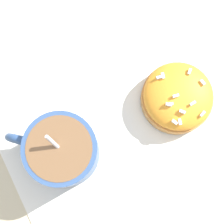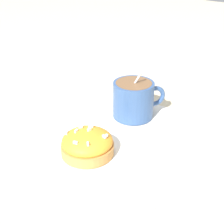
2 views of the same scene
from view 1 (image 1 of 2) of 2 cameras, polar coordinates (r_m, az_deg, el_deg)
The scene contains 4 objects.
ground_plane at distance 0.47m, azimuth 1.42°, elevation -2.21°, with size 3.00×3.00×0.00m, color #C6B793.
paper_napkin at distance 0.46m, azimuth 1.43°, elevation -2.19°, with size 0.33×0.33×0.00m.
coffee_cup at distance 0.42m, azimuth -7.69°, elevation -5.85°, with size 0.10×0.08×0.09m.
frosted_pastry at distance 0.46m, azimuth 9.96°, elevation 2.26°, with size 0.09×0.09×0.04m.
Camera 1 is at (-0.03, -0.06, 0.46)m, focal length 60.00 mm.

